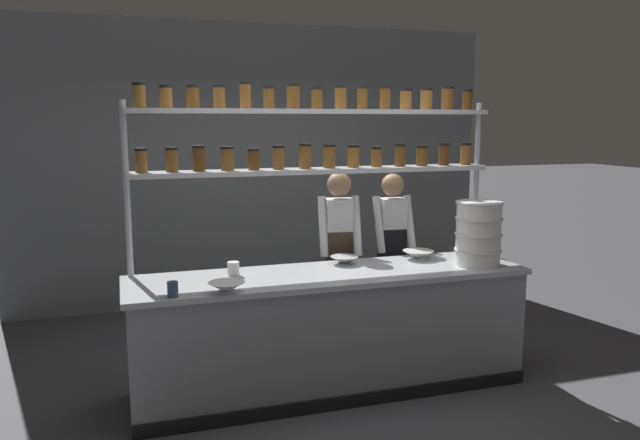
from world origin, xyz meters
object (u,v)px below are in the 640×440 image
at_px(spice_shelf_unit, 317,144).
at_px(prep_bowl_center_front, 344,260).
at_px(serving_cup_by_board, 233,269).
at_px(container_stack, 478,233).
at_px(chef_center, 392,249).
at_px(prep_bowl_near_left, 418,255).
at_px(serving_cup_front, 173,289).
at_px(prep_bowl_center_back, 227,287).
at_px(chef_left, 339,252).

distance_m(spice_shelf_unit, prep_bowl_center_front, 0.95).
distance_m(prep_bowl_center_front, serving_cup_by_board, 0.91).
relative_size(spice_shelf_unit, container_stack, 5.78).
bearing_deg(serving_cup_by_board, spice_shelf_unit, 15.09).
bearing_deg(prep_bowl_center_front, chef_center, 38.26).
height_order(prep_bowl_near_left, prep_bowl_center_front, prep_bowl_near_left).
bearing_deg(chef_center, serving_cup_by_board, -154.43).
bearing_deg(serving_cup_front, spice_shelf_unit, 28.34).
xyz_separation_m(chef_center, container_stack, (0.35, -0.85, 0.27)).
xyz_separation_m(spice_shelf_unit, serving_cup_by_board, (-0.71, -0.19, -0.90)).
relative_size(chef_center, prep_bowl_center_front, 7.04).
bearing_deg(container_stack, serving_cup_by_board, 172.49).
xyz_separation_m(prep_bowl_center_front, serving_cup_front, (-1.38, -0.54, 0.02)).
bearing_deg(spice_shelf_unit, chef_center, 26.06).
height_order(container_stack, serving_cup_by_board, container_stack).
height_order(chef_center, prep_bowl_center_back, chef_center).
distance_m(spice_shelf_unit, chef_center, 1.35).
xyz_separation_m(prep_bowl_center_front, serving_cup_by_board, (-0.91, -0.10, 0.02)).
xyz_separation_m(prep_bowl_near_left, prep_bowl_center_front, (-0.64, 0.02, -0.00)).
bearing_deg(spice_shelf_unit, serving_cup_front, -151.66).
bearing_deg(prep_bowl_near_left, prep_bowl_center_back, -162.88).
xyz_separation_m(spice_shelf_unit, container_stack, (1.19, -0.44, -0.70)).
xyz_separation_m(spice_shelf_unit, serving_cup_front, (-1.18, -0.64, -0.90)).
height_order(spice_shelf_unit, serving_cup_by_board, spice_shelf_unit).
height_order(container_stack, prep_bowl_near_left, container_stack).
xyz_separation_m(prep_bowl_near_left, serving_cup_by_board, (-1.55, -0.08, 0.02)).
xyz_separation_m(chef_left, container_stack, (0.89, -0.76, 0.25)).
bearing_deg(chef_left, serving_cup_front, -136.97).
distance_m(prep_bowl_near_left, prep_bowl_center_back, 1.75).
relative_size(container_stack, prep_bowl_near_left, 1.96).
xyz_separation_m(container_stack, prep_bowl_center_front, (-1.00, 0.35, -0.22)).
height_order(prep_bowl_center_back, serving_cup_front, serving_cup_front).
distance_m(chef_left, prep_bowl_center_front, 0.43).
bearing_deg(chef_center, container_stack, -63.24).
xyz_separation_m(serving_cup_front, serving_cup_by_board, (0.47, 0.45, -0.00)).
bearing_deg(spice_shelf_unit, prep_bowl_near_left, -7.61).
relative_size(chef_left, prep_bowl_center_front, 7.19).
bearing_deg(serving_cup_front, container_stack, 4.72).
bearing_deg(chef_center, spice_shelf_unit, -149.61).
bearing_deg(prep_bowl_near_left, serving_cup_front, -165.45).
distance_m(prep_bowl_center_front, serving_cup_front, 1.48).
bearing_deg(prep_bowl_near_left, serving_cup_by_board, -177.10).
distance_m(chef_left, container_stack, 1.20).
bearing_deg(container_stack, serving_cup_front, -175.28).
height_order(spice_shelf_unit, prep_bowl_center_front, spice_shelf_unit).
xyz_separation_m(spice_shelf_unit, prep_bowl_near_left, (0.84, -0.11, -0.92)).
xyz_separation_m(prep_bowl_center_back, serving_cup_front, (-0.35, -0.01, 0.02)).
xyz_separation_m(chef_center, prep_bowl_near_left, (-0.00, -0.52, 0.05)).
bearing_deg(chef_left, serving_cup_by_board, -142.94).
bearing_deg(prep_bowl_near_left, container_stack, -42.98).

